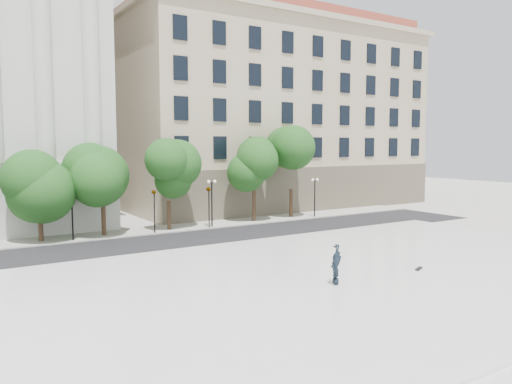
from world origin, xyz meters
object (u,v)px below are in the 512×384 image
person_lying (335,279)px  skateboard (419,269)px  traffic_light_east (209,186)px  traffic_light_west (154,190)px

person_lying → skateboard: 5.95m
traffic_light_east → person_lying: traffic_light_east is taller
traffic_light_west → traffic_light_east: size_ratio=0.98×
skateboard → person_lying: bearing=153.8°
traffic_light_east → traffic_light_west: bearing=180.0°
skateboard → traffic_light_east: bearing=72.6°
traffic_light_east → skateboard: traffic_light_east is taller
traffic_light_east → skateboard: bearing=-83.4°
skateboard → traffic_light_west: bearing=85.7°
traffic_light_west → traffic_light_east: 5.04m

